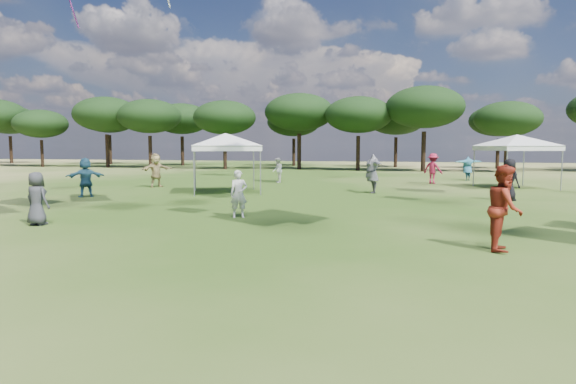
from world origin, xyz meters
TOP-DOWN VIEW (x-y plane):
  - tree_line at (2.39, 47.41)m, footprint 108.78×17.63m
  - tent_left at (-7.21, 21.77)m, footprint 5.98×5.98m
  - tent_right at (7.20, 27.55)m, footprint 6.15×6.15m
  - festival_crowd at (0.14, 21.81)m, footprint 29.02×23.66m

SIDE VIEW (x-z plane):
  - festival_crowd at x=0.14m, z-range -0.06..1.83m
  - tent_right at x=7.20m, z-range 1.17..4.36m
  - tent_left at x=-7.21m, z-range 1.18..4.38m
  - tree_line at x=2.39m, z-range 1.54..9.31m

